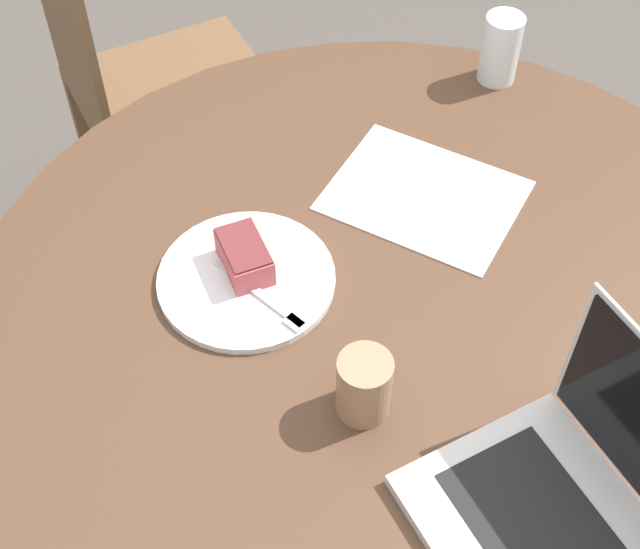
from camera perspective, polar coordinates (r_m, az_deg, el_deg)
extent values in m
plane|color=#4C4742|center=(1.90, 3.29, -15.88)|extent=(12.00, 12.00, 0.00)
cylinder|color=#4C3323|center=(1.89, 3.30, -15.75)|extent=(0.41, 0.41, 0.02)
cylinder|color=#4C3323|center=(1.57, 3.90, -10.41)|extent=(0.14, 0.14, 0.70)
cylinder|color=#4C3323|center=(1.26, 4.77, -2.29)|extent=(1.22, 1.22, 0.03)
cube|color=brown|center=(2.06, -9.13, 11.39)|extent=(0.59, 0.59, 0.02)
cube|color=brown|center=(1.88, -15.97, 15.27)|extent=(0.27, 0.30, 0.48)
cube|color=brown|center=(2.40, -5.82, 11.00)|extent=(0.05, 0.05, 0.45)
cube|color=brown|center=(2.13, -1.68, 5.24)|extent=(0.05, 0.05, 0.45)
cube|color=brown|center=(2.33, -14.58, 7.96)|extent=(0.05, 0.05, 0.45)
cube|color=brown|center=(2.05, -11.34, 1.65)|extent=(0.05, 0.05, 0.45)
cube|color=white|center=(1.39, 6.68, 5.04)|extent=(0.33, 0.28, 0.00)
cylinder|color=silver|center=(1.27, -4.74, -0.29)|extent=(0.25, 0.25, 0.01)
cube|color=#B74C51|center=(1.26, -4.81, 1.23)|extent=(0.11, 0.11, 0.04)
cube|color=maroon|center=(1.24, -4.88, 1.96)|extent=(0.10, 0.11, 0.00)
cube|color=silver|center=(1.24, -3.96, -1.18)|extent=(0.16, 0.09, 0.00)
cube|color=silver|center=(1.21, -1.54, -3.02)|extent=(0.04, 0.04, 0.00)
cylinder|color=#997556|center=(1.11, 2.83, -7.13)|extent=(0.07, 0.07, 0.10)
cylinder|color=silver|center=(1.60, 11.48, 13.98)|extent=(0.07, 0.07, 0.12)
cube|color=silver|center=(1.09, 14.33, -16.33)|extent=(0.39, 0.39, 0.02)
cube|color=black|center=(1.08, 14.43, -16.12)|extent=(0.28, 0.28, 0.00)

